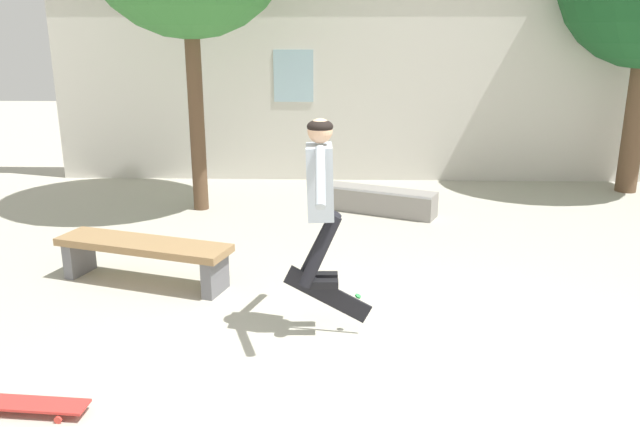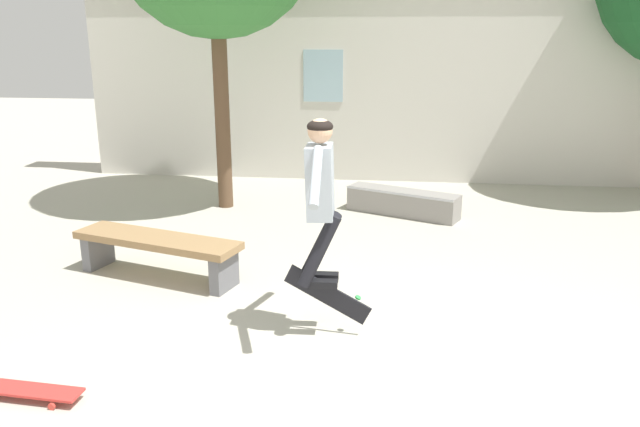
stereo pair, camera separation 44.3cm
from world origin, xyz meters
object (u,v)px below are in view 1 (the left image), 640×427
Objects in this scene: park_bench at (143,252)px; skateboard_flipping at (328,294)px; skate_ledge at (380,201)px; skateboard_resting at (30,404)px; skater at (320,189)px.

skateboard_flipping reaches higher than park_bench.
skateboard_resting is at bearing -94.59° from skate_ledge.
skater is 0.98m from skateboard_flipping.
skate_ledge reaches higher than skateboard_resting.
skateboard_resting is (-2.83, -5.22, -0.12)m from skate_ledge.
skateboard_flipping is at bearing -143.93° from skateboard_resting.
skateboard_resting is (-0.11, -2.42, -0.29)m from park_bench.
park_bench is at bearing 158.22° from skateboard_flipping.
skate_ledge is 3.97m from skateboard_flipping.
skater is (1.94, -1.10, 0.99)m from park_bench.
skater is 1.72× the size of skateboard_resting.
skater reaches higher than skateboard_flipping.
park_bench is 1.18× the size of skate_ledge.
skate_ledge is at bearing -114.44° from skateboard_resting.
skateboard_resting is (-2.05, -1.32, -1.28)m from skater.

